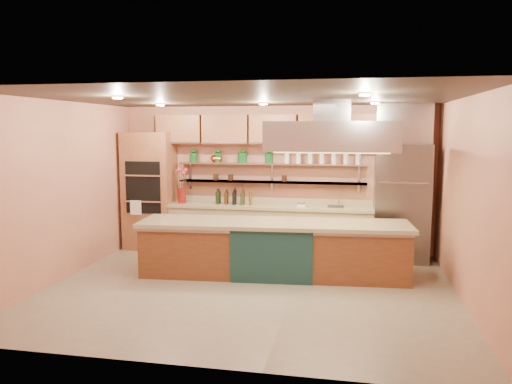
% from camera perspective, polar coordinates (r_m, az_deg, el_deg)
% --- Properties ---
extents(floor, '(6.00, 5.00, 0.02)m').
position_cam_1_polar(floor, '(7.56, -0.84, -11.07)').
color(floor, gray).
rests_on(floor, ground).
extents(ceiling, '(6.00, 5.00, 0.02)m').
position_cam_1_polar(ceiling, '(7.19, -0.88, 10.72)').
color(ceiling, black).
rests_on(ceiling, wall_back).
extents(wall_back, '(6.00, 0.04, 2.80)m').
position_cam_1_polar(wall_back, '(9.68, 2.17, 1.51)').
color(wall_back, '#BE775A').
rests_on(wall_back, floor).
extents(wall_front, '(6.00, 0.04, 2.80)m').
position_cam_1_polar(wall_front, '(4.85, -6.92, -4.27)').
color(wall_front, '#BE775A').
rests_on(wall_front, floor).
extents(wall_left, '(0.04, 5.00, 2.80)m').
position_cam_1_polar(wall_left, '(8.38, -21.38, 0.13)').
color(wall_left, '#BE775A').
rests_on(wall_left, floor).
extents(wall_right, '(0.04, 5.00, 2.80)m').
position_cam_1_polar(wall_right, '(7.25, 23.04, -0.98)').
color(wall_right, '#BE775A').
rests_on(wall_right, floor).
extents(oven_stack, '(0.95, 0.64, 2.30)m').
position_cam_1_polar(oven_stack, '(10.07, -12.03, 0.15)').
color(oven_stack, brown).
rests_on(oven_stack, floor).
extents(refrigerator, '(0.95, 0.72, 2.10)m').
position_cam_1_polar(refrigerator, '(9.30, 16.27, -1.18)').
color(refrigerator, slate).
rests_on(refrigerator, floor).
extents(back_counter, '(3.84, 0.64, 0.93)m').
position_cam_1_polar(back_counter, '(9.54, 1.57, -4.25)').
color(back_counter, '#9D8A5E').
rests_on(back_counter, floor).
extents(wall_shelf_lower, '(3.60, 0.26, 0.03)m').
position_cam_1_polar(wall_shelf_lower, '(9.57, 1.75, 1.15)').
color(wall_shelf_lower, '#A3A5AA').
rests_on(wall_shelf_lower, wall_back).
extents(wall_shelf_upper, '(3.60, 0.26, 0.03)m').
position_cam_1_polar(wall_shelf_upper, '(9.54, 1.76, 3.24)').
color(wall_shelf_upper, '#A3A5AA').
rests_on(wall_shelf_upper, wall_back).
extents(upper_cabinets, '(4.60, 0.36, 0.55)m').
position_cam_1_polar(upper_cabinets, '(9.46, 2.03, 7.14)').
color(upper_cabinets, brown).
rests_on(upper_cabinets, wall_back).
extents(range_hood, '(2.00, 1.00, 0.45)m').
position_cam_1_polar(range_hood, '(7.79, 8.69, 6.32)').
color(range_hood, '#A3A5AA').
rests_on(range_hood, ceiling).
extents(ceiling_downlights, '(4.00, 2.80, 0.02)m').
position_cam_1_polar(ceiling_downlights, '(7.38, -0.56, 10.39)').
color(ceiling_downlights, '#FFE5A5').
rests_on(ceiling_downlights, ceiling).
extents(island, '(4.28, 1.22, 0.88)m').
position_cam_1_polar(island, '(8.11, 2.04, -6.48)').
color(island, brown).
rests_on(island, floor).
extents(flower_vase, '(0.21, 0.21, 0.29)m').
position_cam_1_polar(flower_vase, '(9.81, -8.47, -0.39)').
color(flower_vase, maroon).
rests_on(flower_vase, back_counter).
extents(oil_bottle_cluster, '(0.79, 0.52, 0.25)m').
position_cam_1_polar(oil_bottle_cluster, '(9.52, -2.48, -0.69)').
color(oil_bottle_cluster, black).
rests_on(oil_bottle_cluster, back_counter).
extents(kitchen_scale, '(0.17, 0.13, 0.09)m').
position_cam_1_polar(kitchen_scale, '(9.32, 5.25, -1.36)').
color(kitchen_scale, silver).
rests_on(kitchen_scale, back_counter).
extents(bar_faucet, '(0.03, 0.03, 0.20)m').
position_cam_1_polar(bar_faucet, '(9.37, 9.44, -1.05)').
color(bar_faucet, silver).
rests_on(bar_faucet, back_counter).
extents(copper_kettle, '(0.19, 0.19, 0.15)m').
position_cam_1_polar(copper_kettle, '(9.77, -4.68, 3.83)').
color(copper_kettle, orange).
rests_on(copper_kettle, wall_shelf_upper).
extents(green_canister, '(0.18, 0.18, 0.19)m').
position_cam_1_polar(green_canister, '(9.64, -1.64, 3.93)').
color(green_canister, '#0F4819').
rests_on(green_canister, wall_shelf_upper).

